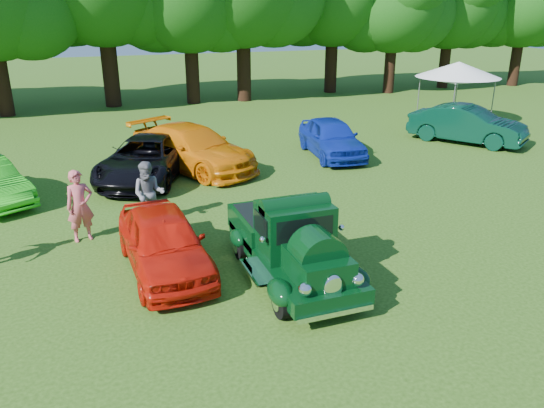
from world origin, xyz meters
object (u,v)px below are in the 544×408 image
object	(u,v)px
hero_pickup	(291,244)
spectator_grey	(149,194)
red_convertible	(164,242)
back_car_green	(467,124)
back_car_black	(146,159)
back_car_blue	(331,138)
canopy_tent	(458,70)
back_car_orange	(193,148)
spectator_pink	(80,206)

from	to	relation	value
hero_pickup	spectator_grey	distance (m)	4.79
red_convertible	back_car_green	bearing A→B (deg)	24.71
back_car_black	back_car_blue	distance (m)	7.42
hero_pickup	back_car_green	world-z (taller)	hero_pickup
back_car_black	canopy_tent	xyz separation A→B (m)	(16.07, 4.10, 1.97)
back_car_black	canopy_tent	bearing A→B (deg)	39.64
hero_pickup	red_convertible	bearing A→B (deg)	154.86
back_car_orange	spectator_grey	xyz separation A→B (m)	(-2.23, -4.85, 0.10)
back_car_orange	back_car_blue	xyz separation A→B (m)	(5.63, -0.05, -0.04)
back_car_blue	back_car_orange	bearing A→B (deg)	-173.52
back_car_green	spectator_pink	size ratio (longest dim) A/B	2.64
red_convertible	back_car_green	world-z (taller)	back_car_green
back_car_black	red_convertible	bearing A→B (deg)	-69.00
back_car_green	spectator_grey	xyz separation A→B (m)	(-14.45, -4.77, 0.09)
canopy_tent	back_car_blue	bearing A→B (deg)	-157.74
back_car_blue	spectator_pink	xyz separation A→B (m)	(-9.64, -5.24, 0.18)
spectator_grey	spectator_pink	bearing A→B (deg)	-149.28
back_car_green	canopy_tent	xyz separation A→B (m)	(2.08, 3.58, 1.89)
spectator_grey	red_convertible	bearing A→B (deg)	-74.70
hero_pickup	canopy_tent	bearing A→B (deg)	41.57
hero_pickup	canopy_tent	distance (m)	18.82
canopy_tent	back_car_black	bearing A→B (deg)	-165.68
back_car_blue	canopy_tent	size ratio (longest dim) A/B	0.99
back_car_blue	spectator_grey	distance (m)	9.21
spectator_grey	back_car_black	bearing A→B (deg)	100.67
spectator_pink	canopy_tent	bearing A→B (deg)	12.43
back_car_black	canopy_tent	size ratio (longest dim) A/B	1.17
hero_pickup	spectator_grey	bearing A→B (deg)	121.74
red_convertible	canopy_tent	size ratio (longest dim) A/B	0.92
back_car_green	spectator_grey	distance (m)	15.22
back_car_blue	spectator_grey	bearing A→B (deg)	-141.58
hero_pickup	spectator_grey	world-z (taller)	spectator_grey
back_car_orange	spectator_grey	world-z (taller)	spectator_grey
spectator_pink	back_car_blue	bearing A→B (deg)	15.31
back_car_blue	spectator_pink	bearing A→B (deg)	-144.48
red_convertible	back_car_orange	world-z (taller)	back_car_orange
back_car_green	spectator_pink	bearing A→B (deg)	164.31
red_convertible	canopy_tent	world-z (taller)	canopy_tent
back_car_blue	red_convertible	bearing A→B (deg)	-129.03
back_car_green	back_car_orange	bearing A→B (deg)	146.13
red_convertible	canopy_tent	bearing A→B (deg)	31.02
back_car_blue	back_car_green	size ratio (longest dim) A/B	0.90
back_car_blue	spectator_pink	world-z (taller)	spectator_pink
spectator_pink	back_car_green	bearing A→B (deg)	4.59
red_convertible	back_car_orange	size ratio (longest dim) A/B	0.75
hero_pickup	spectator_pink	bearing A→B (deg)	139.84
hero_pickup	back_car_green	distance (m)	14.85
back_car_black	spectator_grey	xyz separation A→B (m)	(-0.46, -4.25, 0.17)
back_car_green	canopy_tent	distance (m)	4.55
spectator_pink	red_convertible	bearing A→B (deg)	-67.93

